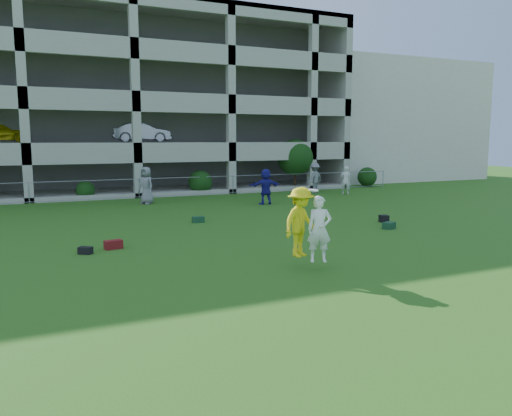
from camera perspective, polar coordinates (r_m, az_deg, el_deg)
name	(u,v)px	position (r m, az deg, el deg)	size (l,w,h in m)	color
ground	(288,278)	(12.77, 3.69, -8.04)	(100.00, 100.00, 0.00)	#235114
stucco_building	(366,123)	(48.36, 12.50, 9.47)	(16.00, 14.00, 10.00)	beige
bystander_c	(146,185)	(27.71, -12.44, 2.53)	(0.99, 0.64, 2.02)	gray
bystander_d	(266,187)	(26.95, 1.11, 2.47)	(1.79, 0.57, 1.93)	navy
bystander_e	(346,180)	(32.33, 10.20, 3.14)	(0.66, 0.43, 1.80)	silver
bystander_f	(315,178)	(32.90, 6.73, 3.44)	(1.27, 0.73, 1.97)	slate
bag_red_a	(113,245)	(16.70, -15.99, -4.04)	(0.55, 0.30, 0.28)	#590F14
bag_black_b	(85,250)	(16.24, -18.92, -4.61)	(0.40, 0.25, 0.22)	black
bag_green_c	(389,226)	(20.31, 14.95, -1.95)	(0.50, 0.35, 0.26)	#153A20
crate_d	(384,219)	(21.87, 14.41, -1.18)	(0.35, 0.35, 0.30)	black
bag_green_g	(198,219)	(21.27, -6.62, -1.31)	(0.50, 0.30, 0.25)	#143820
frisbee_contest	(305,224)	(13.43, 5.61, -1.79)	(1.45, 1.23, 1.99)	yellow
parking_garage	(113,105)	(39.06, -15.98, 11.27)	(30.00, 14.00, 12.00)	#9E998C
fence	(139,188)	(30.54, -13.21, 2.24)	(36.06, 0.06, 1.20)	gray
shrub_row	(208,170)	(32.32, -5.47, 4.30)	(34.38, 2.52, 3.50)	#163D11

